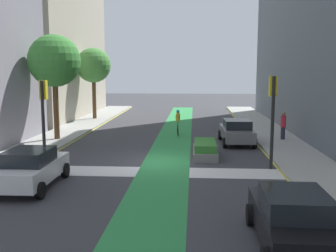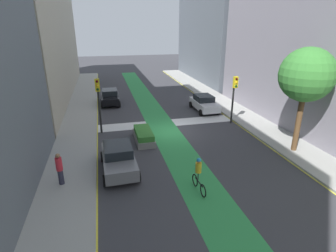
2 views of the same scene
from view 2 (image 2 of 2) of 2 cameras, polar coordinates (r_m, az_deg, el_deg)
name	(u,v)px [view 2 (image 2 of 2)]	position (r m, az deg, el deg)	size (l,w,h in m)	color
ground_plane	(172,131)	(22.19, 0.85, -1.09)	(120.00, 120.00, 0.00)	#38383D
bike_lane_paint	(165,132)	(22.07, -0.53, -1.20)	(2.40, 60.00, 0.01)	#2D8C47
crosswalk_band	(166,123)	(24.01, -0.34, 0.63)	(12.00, 1.80, 0.01)	silver
sidewalk_left	(254,123)	(25.01, 17.73, 0.62)	(3.00, 60.00, 0.15)	#9E9E99
curb_stripe_left	(239,125)	(24.31, 14.68, 0.19)	(0.16, 60.00, 0.01)	yellow
sidewalk_right	(76,139)	(21.67, -18.75, -2.57)	(3.00, 60.00, 0.15)	#9E9E99
curb_stripe_right	(97,138)	(21.59, -14.77, -2.43)	(0.16, 60.00, 0.01)	yellow
buildings_left_row	(317,17)	(27.41, 28.86, 19.51)	(8.55, 58.55, 19.71)	slate
traffic_signal_near_right	(98,96)	(21.52, -14.49, 6.19)	(0.35, 0.52, 4.40)	black
traffic_signal_near_left	(234,91)	(23.74, 13.80, 7.18)	(0.35, 0.52, 4.18)	black
car_black_right_near	(110,97)	(30.46, -12.13, 6.06)	(2.07, 4.22, 1.57)	black
car_white_left_near	(204,103)	(27.54, 7.64, 4.82)	(2.06, 4.22, 1.57)	silver
car_grey_right_far	(119,158)	(16.34, -10.40, -6.67)	(2.13, 4.25, 1.57)	slate
cyclist_in_lane	(199,174)	(14.24, 6.49, -10.01)	(0.32, 1.73, 1.86)	black
pedestrian_sidewalk_right_a	(60,169)	(15.53, -21.90, -8.32)	(0.34, 0.34, 1.79)	#262638
street_tree_near	(307,75)	(19.12, 27.22, 9.46)	(3.40, 3.40, 6.83)	brown
median_planter	(144,136)	(20.30, -5.14, -2.07)	(1.28, 3.13, 0.85)	slate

